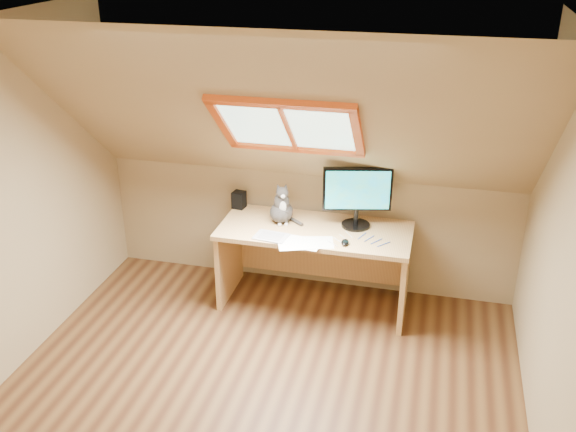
% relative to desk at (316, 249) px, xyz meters
% --- Properties ---
extents(ground, '(3.50, 3.50, 0.00)m').
position_rel_desk_xyz_m(ground, '(-0.14, -1.45, -0.48)').
color(ground, brown).
rests_on(ground, ground).
extents(room_shell, '(3.52, 3.52, 2.41)m').
position_rel_desk_xyz_m(room_shell, '(-0.14, -1.54, 0.95)').
color(room_shell, tan).
rests_on(room_shell, ground).
extents(desk, '(1.52, 0.67, 0.69)m').
position_rel_desk_xyz_m(desk, '(0.00, 0.00, 0.00)').
color(desk, tan).
rests_on(desk, ground).
extents(monitor, '(0.53, 0.23, 0.50)m').
position_rel_desk_xyz_m(monitor, '(0.31, 0.05, 0.50)').
color(monitor, black).
rests_on(monitor, desk).
extents(cat, '(0.26, 0.28, 0.35)m').
position_rel_desk_xyz_m(cat, '(-0.29, -0.01, 0.34)').
color(cat, '#3B3734').
rests_on(cat, desk).
extents(desk_speaker, '(0.11, 0.11, 0.14)m').
position_rel_desk_xyz_m(desk_speaker, '(-0.71, 0.18, 0.29)').
color(desk_speaker, black).
rests_on(desk_speaker, desk).
extents(graphics_tablet, '(0.27, 0.21, 0.01)m').
position_rel_desk_xyz_m(graphics_tablet, '(-0.30, -0.30, 0.22)').
color(graphics_tablet, '#B2B2B7').
rests_on(graphics_tablet, desk).
extents(mouse, '(0.07, 0.11, 0.03)m').
position_rel_desk_xyz_m(mouse, '(0.27, -0.28, 0.23)').
color(mouse, black).
rests_on(mouse, desk).
extents(papers, '(0.35, 0.30, 0.01)m').
position_rel_desk_xyz_m(papers, '(-0.05, -0.33, 0.22)').
color(papers, white).
rests_on(papers, desk).
extents(cables, '(0.51, 0.26, 0.01)m').
position_rel_desk_xyz_m(cables, '(0.38, -0.18, 0.22)').
color(cables, silver).
rests_on(cables, desk).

